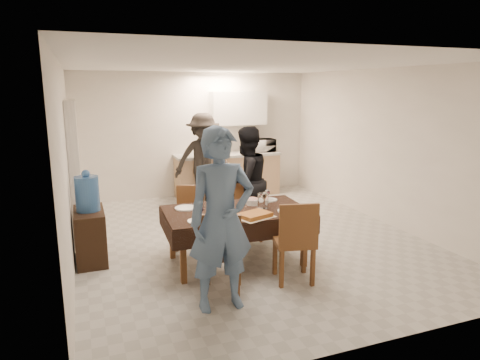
% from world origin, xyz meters
% --- Properties ---
extents(floor, '(5.00, 6.00, 0.02)m').
position_xyz_m(floor, '(0.00, 0.00, 0.00)').
color(floor, '#B7B7B2').
rests_on(floor, ground).
extents(ceiling, '(5.00, 6.00, 0.02)m').
position_xyz_m(ceiling, '(0.00, 0.00, 2.60)').
color(ceiling, white).
rests_on(ceiling, wall_back).
extents(wall_back, '(5.00, 0.02, 2.60)m').
position_xyz_m(wall_back, '(0.00, 3.00, 1.30)').
color(wall_back, white).
rests_on(wall_back, floor).
extents(wall_front, '(5.00, 0.02, 2.60)m').
position_xyz_m(wall_front, '(0.00, -3.00, 1.30)').
color(wall_front, white).
rests_on(wall_front, floor).
extents(wall_left, '(0.02, 6.00, 2.60)m').
position_xyz_m(wall_left, '(-2.50, 0.00, 1.30)').
color(wall_left, white).
rests_on(wall_left, floor).
extents(wall_right, '(0.02, 6.00, 2.60)m').
position_xyz_m(wall_right, '(2.50, 0.00, 1.30)').
color(wall_right, white).
rests_on(wall_right, floor).
extents(stub_partition, '(0.15, 1.40, 2.10)m').
position_xyz_m(stub_partition, '(-2.42, 1.20, 1.05)').
color(stub_partition, white).
rests_on(stub_partition, floor).
extents(kitchen_base_cabinet, '(2.20, 0.60, 0.86)m').
position_xyz_m(kitchen_base_cabinet, '(0.60, 2.68, 0.43)').
color(kitchen_base_cabinet, tan).
rests_on(kitchen_base_cabinet, floor).
extents(kitchen_worktop, '(2.24, 0.64, 0.05)m').
position_xyz_m(kitchen_worktop, '(0.60, 2.68, 0.89)').
color(kitchen_worktop, '#AAABA6').
rests_on(kitchen_worktop, kitchen_base_cabinet).
extents(upper_cabinet, '(1.20, 0.34, 0.70)m').
position_xyz_m(upper_cabinet, '(0.90, 2.82, 1.85)').
color(upper_cabinet, silver).
rests_on(upper_cabinet, wall_back).
extents(dining_table, '(1.89, 1.16, 0.72)m').
position_xyz_m(dining_table, '(-0.48, -0.80, 0.69)').
color(dining_table, black).
rests_on(dining_table, floor).
extents(chair_near_left, '(0.58, 0.59, 0.53)m').
position_xyz_m(chair_near_left, '(-0.93, -1.64, 0.60)').
color(chair_near_left, brown).
rests_on(chair_near_left, floor).
extents(chair_near_right, '(0.55, 0.56, 0.54)m').
position_xyz_m(chair_near_right, '(-0.03, -1.64, 0.62)').
color(chair_near_right, brown).
rests_on(chair_near_right, floor).
extents(chair_far_left, '(0.52, 0.54, 0.48)m').
position_xyz_m(chair_far_left, '(-0.93, -0.13, 0.54)').
color(chair_far_left, brown).
rests_on(chair_far_left, floor).
extents(chair_far_right, '(0.42, 0.42, 0.48)m').
position_xyz_m(chair_far_right, '(-0.03, -0.13, 0.54)').
color(chair_far_right, brown).
rests_on(chair_far_right, floor).
extents(console, '(0.38, 0.76, 0.70)m').
position_xyz_m(console, '(-2.28, -0.07, 0.35)').
color(console, black).
rests_on(console, floor).
extents(water_jug, '(0.30, 0.30, 0.46)m').
position_xyz_m(water_jug, '(-2.28, -0.07, 0.93)').
color(water_jug, '#3C71B6').
rests_on(water_jug, console).
extents(wine_bottle, '(0.08, 0.08, 0.30)m').
position_xyz_m(wine_bottle, '(-0.53, -0.75, 0.87)').
color(wine_bottle, black).
rests_on(wine_bottle, dining_table).
extents(water_pitcher, '(0.14, 0.14, 0.21)m').
position_xyz_m(water_pitcher, '(-0.13, -0.85, 0.82)').
color(water_pitcher, white).
rests_on(water_pitcher, dining_table).
extents(savoury_tart, '(0.53, 0.47, 0.06)m').
position_xyz_m(savoury_tart, '(-0.38, -1.18, 0.75)').
color(savoury_tart, '#A87731').
rests_on(savoury_tart, dining_table).
extents(salad_bowl, '(0.19, 0.19, 0.07)m').
position_xyz_m(salad_bowl, '(-0.18, -0.62, 0.76)').
color(salad_bowl, white).
rests_on(salad_bowl, dining_table).
extents(mushroom_dish, '(0.22, 0.22, 0.04)m').
position_xyz_m(mushroom_dish, '(-0.53, -0.52, 0.74)').
color(mushroom_dish, white).
rests_on(mushroom_dish, dining_table).
extents(wine_glass_a, '(0.09, 0.09, 0.21)m').
position_xyz_m(wine_glass_a, '(-1.03, -1.05, 0.82)').
color(wine_glass_a, white).
rests_on(wine_glass_a, dining_table).
extents(wine_glass_b, '(0.08, 0.08, 0.17)m').
position_xyz_m(wine_glass_b, '(0.07, -0.55, 0.81)').
color(wine_glass_b, white).
rests_on(wine_glass_b, dining_table).
extents(wine_glass_c, '(0.08, 0.08, 0.18)m').
position_xyz_m(wine_glass_c, '(-0.68, -0.50, 0.81)').
color(wine_glass_c, white).
rests_on(wine_glass_c, dining_table).
extents(plate_near_left, '(0.25, 0.25, 0.01)m').
position_xyz_m(plate_near_left, '(-1.08, -1.10, 0.73)').
color(plate_near_left, white).
rests_on(plate_near_left, dining_table).
extents(plate_near_right, '(0.28, 0.28, 0.02)m').
position_xyz_m(plate_near_right, '(0.12, -1.10, 0.73)').
color(plate_near_right, white).
rests_on(plate_near_right, dining_table).
extents(plate_far_left, '(0.29, 0.29, 0.02)m').
position_xyz_m(plate_far_left, '(-1.08, -0.50, 0.73)').
color(plate_far_left, white).
rests_on(plate_far_left, dining_table).
extents(plate_far_right, '(0.24, 0.24, 0.01)m').
position_xyz_m(plate_far_right, '(0.12, -0.50, 0.73)').
color(plate_far_right, white).
rests_on(plate_far_right, dining_table).
extents(microwave, '(0.50, 0.34, 0.28)m').
position_xyz_m(microwave, '(1.42, 2.68, 1.05)').
color(microwave, silver).
rests_on(microwave, kitchen_worktop).
extents(person_near, '(0.70, 0.46, 1.91)m').
position_xyz_m(person_near, '(-1.03, -1.85, 0.96)').
color(person_near, slate).
rests_on(person_near, floor).
extents(person_far, '(1.01, 0.90, 1.70)m').
position_xyz_m(person_far, '(0.07, 0.25, 0.85)').
color(person_far, black).
rests_on(person_far, floor).
extents(person_kitchen, '(1.16, 0.67, 1.80)m').
position_xyz_m(person_kitchen, '(-0.06, 2.23, 0.90)').
color(person_kitchen, black).
rests_on(person_kitchen, floor).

